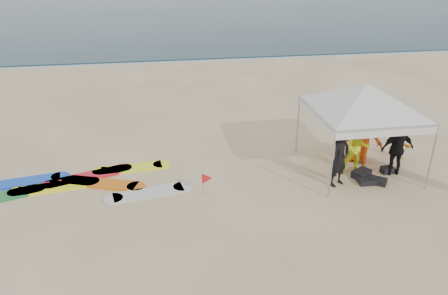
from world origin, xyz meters
TOP-DOWN VIEW (x-y plane):
  - ground at (0.00, 0.00)m, footprint 120.00×120.00m
  - shoreline_foam at (0.00, 18.20)m, footprint 160.00×1.20m
  - person_black_a at (2.77, 2.11)m, footprint 0.76×0.68m
  - person_yellow at (3.62, 2.80)m, footprint 0.88×0.74m
  - person_orange_a at (4.08, 3.34)m, footprint 1.33×1.13m
  - person_black_b at (4.72, 2.46)m, footprint 1.00×0.45m
  - person_orange_b at (3.98, 3.60)m, footprint 1.08×0.85m
  - person_seated at (5.45, 3.49)m, footprint 0.64×0.78m
  - canopy_tent at (3.73, 2.94)m, footprint 4.14×4.14m
  - marker_pennant at (-1.02, 2.18)m, footprint 0.28×0.28m
  - gear_pile at (3.87, 2.24)m, footprint 1.42×1.03m
  - surfboard_spread at (-4.61, 3.30)m, footprint 5.93×2.40m

SIDE VIEW (x-z plane):
  - ground at x=0.00m, z-range 0.00..0.00m
  - shoreline_foam at x=0.00m, z-range 0.00..0.01m
  - surfboard_spread at x=-4.61m, z-range 0.00..0.07m
  - gear_pile at x=3.87m, z-range -0.01..0.21m
  - person_seated at x=5.45m, z-range 0.00..0.84m
  - marker_pennant at x=-1.02m, z-range 0.18..0.81m
  - person_yellow at x=3.62m, z-range 0.00..1.59m
  - person_black_b at x=4.72m, z-range 0.00..1.68m
  - person_black_a at x=2.77m, z-range 0.00..1.75m
  - person_orange_a at x=4.08m, z-range 0.00..1.78m
  - person_orange_b at x=3.98m, z-range 0.00..1.93m
  - canopy_tent at x=3.73m, z-range 1.16..4.28m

